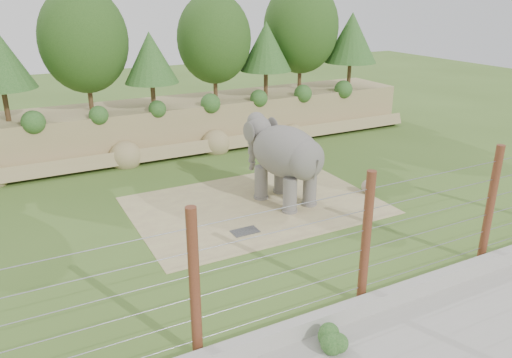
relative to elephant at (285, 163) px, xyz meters
name	(u,v)px	position (x,y,z in m)	size (l,w,h in m)	color
ground	(282,237)	(-1.79, -2.79, -1.71)	(90.00, 90.00, 0.00)	#466526
back_embankment	(176,77)	(-1.20, 9.89, 2.25)	(30.00, 5.52, 8.77)	#9D8D5B
dirt_patch	(255,205)	(-1.29, 0.21, -1.70)	(10.00, 7.00, 0.02)	tan
drain_grate	(245,231)	(-2.78, -1.80, -1.68)	(1.00, 0.60, 0.03)	#262628
elephant	(285,163)	(0.00, 0.00, 0.00)	(1.81, 4.23, 3.42)	slate
stone_ball	(369,187)	(3.71, -0.95, -1.37)	(0.64, 0.64, 0.64)	gray
retaining_wall	(373,303)	(-1.79, -7.79, -1.46)	(26.00, 0.35, 0.50)	#A7A49B
walkway	(425,354)	(-1.79, -9.79, -1.71)	(26.00, 4.00, 0.01)	#A7A49B
barrier_fence	(366,239)	(-1.79, -7.29, 0.29)	(20.26, 0.26, 4.00)	#4F2318
walkway_shrub	(336,337)	(-3.62, -8.59, -1.39)	(0.63, 0.63, 0.63)	#1C4E1A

